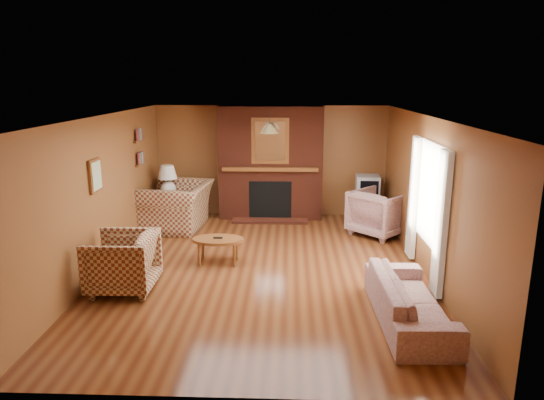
{
  "coord_description": "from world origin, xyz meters",
  "views": [
    {
      "loc": [
        0.41,
        -7.23,
        2.92
      ],
      "look_at": [
        0.12,
        0.6,
        0.98
      ],
      "focal_mm": 32.0,
      "sensor_mm": 36.0,
      "label": 1
    }
  ],
  "objects_px": {
    "tv_stand": "(366,208)",
    "plaid_loveseat": "(178,206)",
    "floral_sofa": "(409,300)",
    "floral_armchair": "(379,213)",
    "fireplace": "(271,164)",
    "side_table": "(169,210)",
    "plaid_armchair": "(122,262)",
    "table_lamp": "(168,179)",
    "coffee_table": "(218,242)",
    "crt_tv": "(368,186)"
  },
  "relations": [
    {
      "from": "floral_armchair",
      "to": "tv_stand",
      "type": "bearing_deg",
      "value": -39.9
    },
    {
      "from": "tv_stand",
      "to": "side_table",
      "type": "bearing_deg",
      "value": -175.29
    },
    {
      "from": "plaid_armchair",
      "to": "crt_tv",
      "type": "xyz_separation_m",
      "value": [
        4.0,
        3.68,
        0.34
      ]
    },
    {
      "from": "fireplace",
      "to": "floral_armchair",
      "type": "height_order",
      "value": "fireplace"
    },
    {
      "from": "plaid_loveseat",
      "to": "tv_stand",
      "type": "height_order",
      "value": "plaid_loveseat"
    },
    {
      "from": "tv_stand",
      "to": "fireplace",
      "type": "bearing_deg",
      "value": 174.74
    },
    {
      "from": "plaid_armchair",
      "to": "fireplace",
      "type": "bearing_deg",
      "value": 152.58
    },
    {
      "from": "plaid_loveseat",
      "to": "coffee_table",
      "type": "relative_size",
      "value": 1.66
    },
    {
      "from": "side_table",
      "to": "crt_tv",
      "type": "xyz_separation_m",
      "value": [
        4.15,
        0.34,
        0.46
      ]
    },
    {
      "from": "side_table",
      "to": "table_lamp",
      "type": "distance_m",
      "value": 0.65
    },
    {
      "from": "fireplace",
      "to": "tv_stand",
      "type": "height_order",
      "value": "fireplace"
    },
    {
      "from": "crt_tv",
      "to": "fireplace",
      "type": "bearing_deg",
      "value": 174.7
    },
    {
      "from": "floral_sofa",
      "to": "tv_stand",
      "type": "height_order",
      "value": "floral_sofa"
    },
    {
      "from": "fireplace",
      "to": "side_table",
      "type": "height_order",
      "value": "fireplace"
    },
    {
      "from": "tv_stand",
      "to": "plaid_loveseat",
      "type": "bearing_deg",
      "value": -170.67
    },
    {
      "from": "plaid_loveseat",
      "to": "floral_sofa",
      "type": "xyz_separation_m",
      "value": [
        3.75,
        -3.82,
        -0.17
      ]
    },
    {
      "from": "floral_armchair",
      "to": "side_table",
      "type": "distance_m",
      "value": 4.29
    },
    {
      "from": "fireplace",
      "to": "coffee_table",
      "type": "height_order",
      "value": "fireplace"
    },
    {
      "from": "fireplace",
      "to": "tv_stand",
      "type": "relative_size",
      "value": 4.52
    },
    {
      "from": "side_table",
      "to": "table_lamp",
      "type": "relative_size",
      "value": 0.91
    },
    {
      "from": "fireplace",
      "to": "plaid_armchair",
      "type": "height_order",
      "value": "fireplace"
    },
    {
      "from": "floral_armchair",
      "to": "crt_tv",
      "type": "relative_size",
      "value": 1.87
    },
    {
      "from": "plaid_loveseat",
      "to": "table_lamp",
      "type": "bearing_deg",
      "value": -134.9
    },
    {
      "from": "floral_armchair",
      "to": "coffee_table",
      "type": "bearing_deg",
      "value": 73.65
    },
    {
      "from": "floral_sofa",
      "to": "side_table",
      "type": "distance_m",
      "value": 5.74
    },
    {
      "from": "fireplace",
      "to": "table_lamp",
      "type": "height_order",
      "value": "fireplace"
    },
    {
      "from": "plaid_armchair",
      "to": "side_table",
      "type": "distance_m",
      "value": 3.34
    },
    {
      "from": "coffee_table",
      "to": "plaid_loveseat",
      "type": "bearing_deg",
      "value": 119.8
    },
    {
      "from": "plaid_loveseat",
      "to": "side_table",
      "type": "xyz_separation_m",
      "value": [
        -0.25,
        0.3,
        -0.16
      ]
    },
    {
      "from": "floral_armchair",
      "to": "crt_tv",
      "type": "height_order",
      "value": "crt_tv"
    },
    {
      "from": "floral_sofa",
      "to": "floral_armchair",
      "type": "xyz_separation_m",
      "value": [
        0.24,
        3.51,
        0.15
      ]
    },
    {
      "from": "table_lamp",
      "to": "crt_tv",
      "type": "bearing_deg",
      "value": 4.74
    },
    {
      "from": "plaid_armchair",
      "to": "table_lamp",
      "type": "height_order",
      "value": "table_lamp"
    },
    {
      "from": "tv_stand",
      "to": "floral_armchair",
      "type": "bearing_deg",
      "value": -84.68
    },
    {
      "from": "coffee_table",
      "to": "fireplace",
      "type": "bearing_deg",
      "value": 74.71
    },
    {
      "from": "side_table",
      "to": "coffee_table",
      "type": "bearing_deg",
      "value": -58.68
    },
    {
      "from": "plaid_armchair",
      "to": "side_table",
      "type": "relative_size",
      "value": 1.57
    },
    {
      "from": "table_lamp",
      "to": "tv_stand",
      "type": "bearing_deg",
      "value": 4.82
    },
    {
      "from": "table_lamp",
      "to": "floral_armchair",
      "type": "bearing_deg",
      "value": -8.22
    },
    {
      "from": "tv_stand",
      "to": "floral_sofa",
      "type": "bearing_deg",
      "value": -92.03
    },
    {
      "from": "fireplace",
      "to": "plaid_loveseat",
      "type": "relative_size",
      "value": 1.71
    },
    {
      "from": "coffee_table",
      "to": "crt_tv",
      "type": "bearing_deg",
      "value": 42.42
    },
    {
      "from": "fireplace",
      "to": "crt_tv",
      "type": "height_order",
      "value": "fireplace"
    },
    {
      "from": "fireplace",
      "to": "plaid_loveseat",
      "type": "height_order",
      "value": "fireplace"
    },
    {
      "from": "floral_armchair",
      "to": "plaid_loveseat",
      "type": "bearing_deg",
      "value": 40.16
    },
    {
      "from": "crt_tv",
      "to": "coffee_table",
      "type": "bearing_deg",
      "value": -137.58
    },
    {
      "from": "plaid_loveseat",
      "to": "tv_stand",
      "type": "bearing_deg",
      "value": 104.56
    },
    {
      "from": "plaid_armchair",
      "to": "tv_stand",
      "type": "xyz_separation_m",
      "value": [
        4.0,
        3.68,
        -0.15
      ]
    },
    {
      "from": "fireplace",
      "to": "floral_sofa",
      "type": "xyz_separation_m",
      "value": [
        1.9,
        -4.65,
        -0.9
      ]
    },
    {
      "from": "floral_sofa",
      "to": "tv_stand",
      "type": "relative_size",
      "value": 3.66
    }
  ]
}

